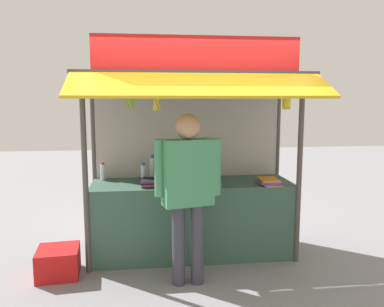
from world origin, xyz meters
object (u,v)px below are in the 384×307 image
(magazine_stack_left, at_px, (212,183))
(vendor_person, at_px, (188,184))
(magazine_stack_mid_left, at_px, (269,182))
(plastic_crate, at_px, (58,262))
(banana_bunch_inner_left, at_px, (157,103))
(water_bottle_right, at_px, (174,171))
(banana_bunch_leftmost, at_px, (287,102))
(water_bottle_far_left, at_px, (103,172))
(magazine_stack_back_right, at_px, (150,182))
(magazine_stack_front_left, at_px, (178,184))
(water_bottle_back_left, at_px, (214,172))
(water_bottle_center, at_px, (143,173))
(banana_bunch_rightmost, at_px, (130,101))
(water_bottle_rear_center, at_px, (153,168))

(magazine_stack_left, height_order, vendor_person, vendor_person)
(magazine_stack_mid_left, relative_size, plastic_crate, 0.77)
(banana_bunch_inner_left, xyz_separation_m, plastic_crate, (-1.08, 0.04, -1.70))
(water_bottle_right, bearing_deg, banana_bunch_leftmost, -22.05)
(water_bottle_far_left, xyz_separation_m, magazine_stack_back_right, (0.57, -0.37, -0.07))
(magazine_stack_front_left, distance_m, magazine_stack_mid_left, 1.07)
(magazine_stack_left, height_order, banana_bunch_leftmost, banana_bunch_leftmost)
(plastic_crate, bearing_deg, water_bottle_right, 18.51)
(water_bottle_right, relative_size, banana_bunch_leftmost, 1.08)
(magazine_stack_left, relative_size, banana_bunch_inner_left, 1.02)
(water_bottle_back_left, height_order, magazine_stack_front_left, water_bottle_back_left)
(water_bottle_back_left, height_order, water_bottle_center, water_bottle_back_left)
(magazine_stack_mid_left, relative_size, banana_bunch_leftmost, 1.19)
(water_bottle_far_left, bearing_deg, banana_bunch_rightmost, -61.50)
(plastic_crate, bearing_deg, water_bottle_center, 29.76)
(magazine_stack_front_left, relative_size, vendor_person, 0.15)
(magazine_stack_back_right, distance_m, magazine_stack_front_left, 0.34)
(water_bottle_right, xyz_separation_m, banana_bunch_inner_left, (-0.21, -0.48, 0.81))
(water_bottle_center, relative_size, magazine_stack_mid_left, 0.69)
(water_bottle_rear_center, relative_size, magazine_stack_front_left, 1.15)
(magazine_stack_front_left, bearing_deg, banana_bunch_inner_left, -137.31)
(water_bottle_far_left, height_order, banana_bunch_leftmost, banana_bunch_leftmost)
(magazine_stack_mid_left, xyz_separation_m, plastic_crate, (-2.38, -0.19, -0.78))
(water_bottle_far_left, xyz_separation_m, magazine_stack_left, (1.27, -0.51, -0.07))
(water_bottle_back_left, distance_m, plastic_crate, 2.02)
(water_bottle_rear_center, distance_m, magazine_stack_front_left, 0.57)
(water_bottle_back_left, bearing_deg, magazine_stack_front_left, -151.10)
(magazine_stack_front_left, xyz_separation_m, vendor_person, (0.06, -0.51, 0.11))
(water_bottle_right, height_order, magazine_stack_back_right, water_bottle_right)
(magazine_stack_front_left, relative_size, banana_bunch_rightmost, 1.02)
(banana_bunch_leftmost, xyz_separation_m, plastic_crate, (-2.48, 0.05, -1.71))
(water_bottle_right, height_order, banana_bunch_rightmost, banana_bunch_rightmost)
(banana_bunch_leftmost, bearing_deg, water_bottle_center, 159.67)
(water_bottle_right, distance_m, water_bottle_far_left, 0.89)
(water_bottle_rear_center, distance_m, banana_bunch_leftmost, 1.79)
(magazine_stack_front_left, distance_m, banana_bunch_rightmost, 1.08)
(magazine_stack_mid_left, relative_size, banana_bunch_inner_left, 1.16)
(water_bottle_rear_center, distance_m, water_bottle_back_left, 0.77)
(water_bottle_center, distance_m, magazine_stack_left, 0.87)
(magazine_stack_mid_left, xyz_separation_m, banana_bunch_leftmost, (0.09, -0.24, 0.93))
(water_bottle_rear_center, relative_size, banana_bunch_leftmost, 1.09)
(water_bottle_far_left, bearing_deg, banana_bunch_inner_left, -47.04)
(water_bottle_right, xyz_separation_m, banana_bunch_rightmost, (-0.48, -0.48, 0.84))
(water_bottle_far_left, xyz_separation_m, banana_bunch_inner_left, (0.65, -0.70, 0.85))
(water_bottle_rear_center, bearing_deg, banana_bunch_leftmost, -26.28)
(water_bottle_far_left, distance_m, banana_bunch_leftmost, 2.33)
(water_bottle_back_left, relative_size, banana_bunch_inner_left, 0.87)
(water_bottle_rear_center, relative_size, water_bottle_far_left, 1.37)
(magazine_stack_mid_left, bearing_deg, banana_bunch_rightmost, -171.51)
(banana_bunch_inner_left, bearing_deg, water_bottle_right, 65.94)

